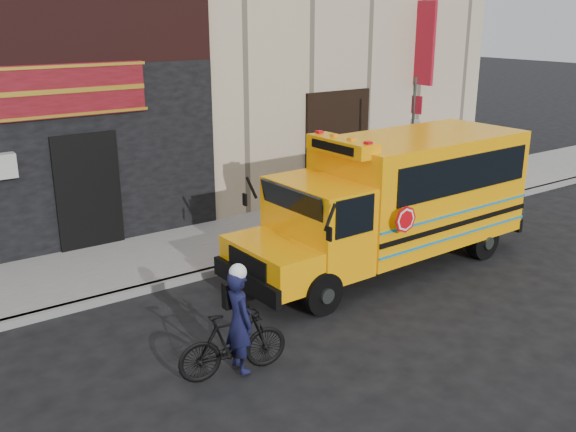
{
  "coord_description": "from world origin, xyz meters",
  "views": [
    {
      "loc": [
        -7.51,
        -8.35,
        5.19
      ],
      "look_at": [
        -0.27,
        1.85,
        1.23
      ],
      "focal_mm": 40.0,
      "sensor_mm": 36.0,
      "label": 1
    }
  ],
  "objects_px": {
    "school_bus": "(397,196)",
    "sign_pole": "(412,142)",
    "bicycle": "(233,343)",
    "cyclist": "(239,324)"
  },
  "relations": [
    {
      "from": "sign_pole",
      "to": "school_bus",
      "type": "bearing_deg",
      "value": -140.42
    },
    {
      "from": "sign_pole",
      "to": "cyclist",
      "type": "distance_m",
      "value": 8.89
    },
    {
      "from": "bicycle",
      "to": "cyclist",
      "type": "bearing_deg",
      "value": -79.86
    },
    {
      "from": "sign_pole",
      "to": "bicycle",
      "type": "height_order",
      "value": "sign_pole"
    },
    {
      "from": "bicycle",
      "to": "cyclist",
      "type": "height_order",
      "value": "cyclist"
    },
    {
      "from": "sign_pole",
      "to": "bicycle",
      "type": "bearing_deg",
      "value": -152.38
    },
    {
      "from": "school_bus",
      "to": "cyclist",
      "type": "height_order",
      "value": "school_bus"
    },
    {
      "from": "school_bus",
      "to": "sign_pole",
      "type": "bearing_deg",
      "value": 39.58
    },
    {
      "from": "school_bus",
      "to": "sign_pole",
      "type": "distance_m",
      "value": 3.6
    },
    {
      "from": "school_bus",
      "to": "bicycle",
      "type": "xyz_separation_m",
      "value": [
        -5.15,
        -1.86,
        -1.0
      ]
    }
  ]
}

